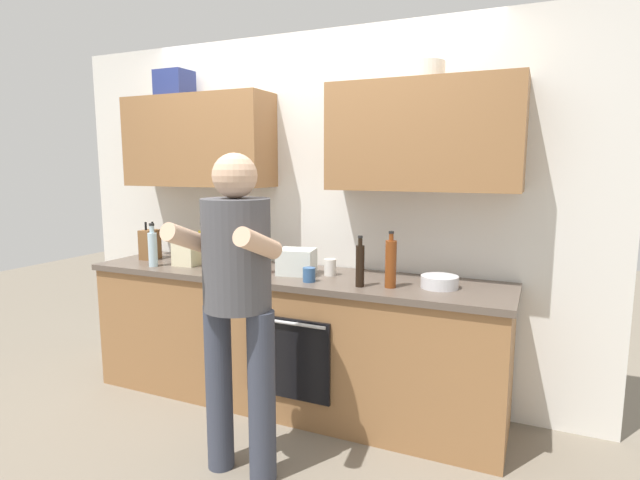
{
  "coord_description": "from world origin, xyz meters",
  "views": [
    {
      "loc": [
        1.51,
        -2.86,
        1.6
      ],
      "look_at": [
        0.27,
        -0.1,
        1.15
      ],
      "focal_mm": 28.16,
      "sensor_mm": 36.0,
      "label": 1
    }
  ],
  "objects_px": {
    "bottle_soda": "(221,249)",
    "mixing_bowl": "(439,282)",
    "bottle_hotsauce": "(262,257)",
    "cup_tea": "(309,275)",
    "cup_coffee": "(330,267)",
    "bottle_oil": "(204,244)",
    "bottle_soy": "(360,265)",
    "bottle_vinegar": "(391,263)",
    "grocery_bag_produce": "(297,262)",
    "bottle_syrup": "(241,251)",
    "bottle_water": "(153,248)",
    "bottle_juice": "(219,249)",
    "person_standing": "(237,290)",
    "grocery_bag_rice": "(187,250)",
    "knife_block": "(150,244)"
  },
  "relations": [
    {
      "from": "person_standing",
      "to": "bottle_soy",
      "type": "xyz_separation_m",
      "value": [
        0.42,
        0.65,
        0.05
      ]
    },
    {
      "from": "cup_coffee",
      "to": "mixing_bowl",
      "type": "relative_size",
      "value": 0.49
    },
    {
      "from": "bottle_hotsauce",
      "to": "cup_tea",
      "type": "xyz_separation_m",
      "value": [
        0.38,
        -0.09,
        -0.07
      ]
    },
    {
      "from": "bottle_water",
      "to": "bottle_soy",
      "type": "distance_m",
      "value": 1.52
    },
    {
      "from": "bottle_soda",
      "to": "bottle_hotsauce",
      "type": "xyz_separation_m",
      "value": [
        0.32,
        0.0,
        -0.03
      ]
    },
    {
      "from": "cup_tea",
      "to": "bottle_water",
      "type": "bearing_deg",
      "value": -179.18
    },
    {
      "from": "bottle_water",
      "to": "bottle_juice",
      "type": "distance_m",
      "value": 0.46
    },
    {
      "from": "bottle_vinegar",
      "to": "grocery_bag_rice",
      "type": "height_order",
      "value": "bottle_vinegar"
    },
    {
      "from": "bottle_syrup",
      "to": "bottle_soy",
      "type": "relative_size",
      "value": 0.76
    },
    {
      "from": "bottle_hotsauce",
      "to": "cup_tea",
      "type": "height_order",
      "value": "bottle_hotsauce"
    },
    {
      "from": "bottle_oil",
      "to": "bottle_soy",
      "type": "distance_m",
      "value": 1.38
    },
    {
      "from": "bottle_juice",
      "to": "bottle_soy",
      "type": "xyz_separation_m",
      "value": [
        1.2,
        -0.3,
        0.03
      ]
    },
    {
      "from": "person_standing",
      "to": "knife_block",
      "type": "bearing_deg",
      "value": 147.87
    },
    {
      "from": "bottle_hotsauce",
      "to": "grocery_bag_produce",
      "type": "bearing_deg",
      "value": 19.38
    },
    {
      "from": "person_standing",
      "to": "bottle_vinegar",
      "type": "height_order",
      "value": "person_standing"
    },
    {
      "from": "bottle_vinegar",
      "to": "bottle_syrup",
      "type": "xyz_separation_m",
      "value": [
        -1.18,
        0.25,
        -0.05
      ]
    },
    {
      "from": "person_standing",
      "to": "bottle_vinegar",
      "type": "bearing_deg",
      "value": 50.17
    },
    {
      "from": "bottle_hotsauce",
      "to": "knife_block",
      "type": "distance_m",
      "value": 1.04
    },
    {
      "from": "bottle_water",
      "to": "bottle_soy",
      "type": "bearing_deg",
      "value": 0.95
    },
    {
      "from": "knife_block",
      "to": "bottle_soda",
      "type": "bearing_deg",
      "value": -8.26
    },
    {
      "from": "bottle_oil",
      "to": "grocery_bag_rice",
      "type": "height_order",
      "value": "bottle_oil"
    },
    {
      "from": "bottle_juice",
      "to": "mixing_bowl",
      "type": "xyz_separation_m",
      "value": [
        1.63,
        -0.14,
        -0.06
      ]
    },
    {
      "from": "mixing_bowl",
      "to": "knife_block",
      "type": "bearing_deg",
      "value": 179.42
    },
    {
      "from": "bottle_hotsauce",
      "to": "grocery_bag_rice",
      "type": "bearing_deg",
      "value": 177.52
    },
    {
      "from": "knife_block",
      "to": "bottle_syrup",
      "type": "bearing_deg",
      "value": 9.25
    },
    {
      "from": "bottle_soda",
      "to": "mixing_bowl",
      "type": "height_order",
      "value": "bottle_soda"
    },
    {
      "from": "mixing_bowl",
      "to": "cup_tea",
      "type": "bearing_deg",
      "value": -167.5
    },
    {
      "from": "bottle_juice",
      "to": "bottle_soda",
      "type": "bearing_deg",
      "value": -51.51
    },
    {
      "from": "cup_coffee",
      "to": "grocery_bag_rice",
      "type": "height_order",
      "value": "grocery_bag_rice"
    },
    {
      "from": "bottle_syrup",
      "to": "grocery_bag_produce",
      "type": "bearing_deg",
      "value": -15.5
    },
    {
      "from": "bottle_soy",
      "to": "mixing_bowl",
      "type": "xyz_separation_m",
      "value": [
        0.43,
        0.16,
        -0.1
      ]
    },
    {
      "from": "person_standing",
      "to": "knife_block",
      "type": "height_order",
      "value": "person_standing"
    },
    {
      "from": "bottle_syrup",
      "to": "cup_coffee",
      "type": "xyz_separation_m",
      "value": [
        0.73,
        -0.09,
        -0.04
      ]
    },
    {
      "from": "cup_tea",
      "to": "bottle_soda",
      "type": "bearing_deg",
      "value": 173.08
    },
    {
      "from": "person_standing",
      "to": "cup_tea",
      "type": "xyz_separation_m",
      "value": [
        0.1,
        0.64,
        -0.04
      ]
    },
    {
      "from": "bottle_syrup",
      "to": "knife_block",
      "type": "relative_size",
      "value": 0.81
    },
    {
      "from": "bottle_juice",
      "to": "bottle_hotsauce",
      "type": "distance_m",
      "value": 0.54
    },
    {
      "from": "cup_coffee",
      "to": "bottle_hotsauce",
      "type": "bearing_deg",
      "value": -163.27
    },
    {
      "from": "bottle_syrup",
      "to": "bottle_water",
      "type": "height_order",
      "value": "bottle_water"
    },
    {
      "from": "cup_coffee",
      "to": "grocery_bag_rice",
      "type": "relative_size",
      "value": 0.5
    },
    {
      "from": "bottle_syrup",
      "to": "bottle_juice",
      "type": "height_order",
      "value": "bottle_juice"
    },
    {
      "from": "bottle_water",
      "to": "bottle_soy",
      "type": "relative_size",
      "value": 1.01
    },
    {
      "from": "person_standing",
      "to": "bottle_vinegar",
      "type": "xyz_separation_m",
      "value": [
        0.59,
        0.7,
        0.06
      ]
    },
    {
      "from": "mixing_bowl",
      "to": "grocery_bag_produce",
      "type": "xyz_separation_m",
      "value": [
        -0.92,
        -0.0,
        0.05
      ]
    },
    {
      "from": "bottle_syrup",
      "to": "bottle_soy",
      "type": "xyz_separation_m",
      "value": [
        1.01,
        -0.3,
        0.03
      ]
    },
    {
      "from": "bottle_oil",
      "to": "bottle_water",
      "type": "distance_m",
      "value": 0.38
    },
    {
      "from": "cup_tea",
      "to": "bottle_vinegar",
      "type": "bearing_deg",
      "value": 7.27
    },
    {
      "from": "grocery_bag_rice",
      "to": "bottle_soda",
      "type": "bearing_deg",
      "value": -5.43
    },
    {
      "from": "bottle_syrup",
      "to": "bottle_water",
      "type": "relative_size",
      "value": 0.75
    },
    {
      "from": "mixing_bowl",
      "to": "bottle_juice",
      "type": "bearing_deg",
      "value": 175.07
    }
  ]
}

